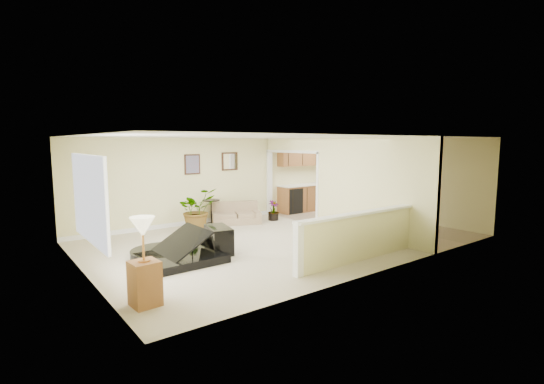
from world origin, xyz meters
TOP-DOWN VIEW (x-y plane):
  - floor at (0.00, 0.00)m, footprint 9.00×9.00m
  - back_wall at (0.00, 3.00)m, footprint 9.00×0.04m
  - front_wall at (0.00, -3.00)m, footprint 9.00×0.04m
  - left_wall at (-4.50, 0.00)m, footprint 0.04×6.00m
  - right_wall at (4.50, 0.00)m, footprint 0.04×6.00m
  - ceiling at (0.00, 0.00)m, footprint 9.00×6.00m
  - kitchen_vinyl at (3.15, 0.00)m, footprint 2.70×6.00m
  - interior_partition at (1.80, 0.25)m, footprint 0.18×5.99m
  - pony_half_wall at (0.08, -2.30)m, footprint 3.42×0.22m
  - left_window at (-4.49, -0.50)m, footprint 0.05×2.15m
  - wall_art_left at (-0.95, 2.97)m, footprint 0.48×0.04m
  - wall_mirror at (0.30, 2.97)m, footprint 0.55×0.04m
  - kitchen_cabinets at (3.19, 2.73)m, footprint 2.36×0.65m
  - piano at (-2.82, -0.08)m, footprint 1.82×1.88m
  - piano_bench at (-1.84, -0.08)m, footprint 0.61×0.92m
  - loveseat at (0.12, 2.41)m, footprint 1.71×1.32m
  - accent_table at (-0.54, 2.65)m, footprint 0.50×0.50m
  - palm_plant at (-1.23, 2.21)m, footprint 1.18×1.07m
  - small_plant at (1.28, 2.06)m, footprint 0.40×0.40m
  - lamp_stand at (-4.10, -1.89)m, footprint 0.41×0.41m

SIDE VIEW (x-z plane):
  - floor at x=0.00m, z-range 0.00..0.00m
  - kitchen_vinyl at x=3.15m, z-range 0.00..0.01m
  - small_plant at x=1.28m, z-range -0.05..0.56m
  - piano_bench at x=-1.84m, z-range 0.00..0.56m
  - loveseat at x=0.12m, z-range -0.10..0.71m
  - accent_table at x=-0.54m, z-range 0.10..0.83m
  - pony_half_wall at x=0.08m, z-range 0.02..1.02m
  - lamp_stand at x=-4.10m, z-range -0.10..1.22m
  - palm_plant at x=-1.23m, z-range -0.01..1.13m
  - piano at x=-2.82m, z-range -0.12..1.32m
  - kitchen_cabinets at x=3.19m, z-range -0.29..2.03m
  - interior_partition at x=1.80m, z-range -0.03..2.47m
  - back_wall at x=0.00m, z-range 0.00..2.50m
  - front_wall at x=0.00m, z-range 0.00..2.50m
  - left_wall at x=-4.50m, z-range 0.00..2.50m
  - right_wall at x=4.50m, z-range 0.00..2.50m
  - left_window at x=-4.49m, z-range 0.73..2.17m
  - wall_art_left at x=-0.95m, z-range 1.46..2.04m
  - wall_mirror at x=0.30m, z-range 1.52..2.08m
  - ceiling at x=0.00m, z-range 2.48..2.52m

